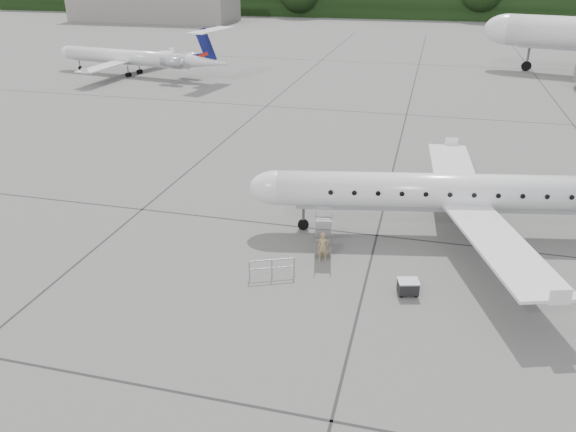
% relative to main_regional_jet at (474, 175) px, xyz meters
% --- Properties ---
extents(ground, '(320.00, 320.00, 0.00)m').
position_rel_main_regional_jet_xyz_m(ground, '(-0.85, -6.39, -3.55)').
color(ground, slate).
rests_on(ground, ground).
extents(treeline, '(260.00, 4.00, 8.00)m').
position_rel_main_regional_jet_xyz_m(treeline, '(-0.85, 123.61, 0.45)').
color(treeline, black).
rests_on(treeline, ground).
extents(main_regional_jet, '(31.01, 24.93, 7.09)m').
position_rel_main_regional_jet_xyz_m(main_regional_jet, '(0.00, 0.00, 0.00)').
color(main_regional_jet, silver).
rests_on(main_regional_jet, ground).
extents(airstair, '(1.31, 2.55, 2.22)m').
position_rel_main_regional_jet_xyz_m(airstair, '(-7.59, -3.81, -2.44)').
color(airstair, silver).
rests_on(airstair, ground).
extents(passenger, '(0.61, 0.43, 1.60)m').
position_rel_main_regional_jet_xyz_m(passenger, '(-7.33, -5.15, -2.75)').
color(passenger, '#947C50').
rests_on(passenger, ground).
extents(safety_railing, '(2.05, 0.95, 1.00)m').
position_rel_main_regional_jet_xyz_m(safety_railing, '(-9.42, -7.45, -3.05)').
color(safety_railing, gray).
rests_on(safety_railing, ground).
extents(baggage_cart, '(1.07, 0.95, 0.79)m').
position_rel_main_regional_jet_xyz_m(baggage_cart, '(-2.87, -7.32, -3.15)').
color(baggage_cart, black).
rests_on(baggage_cart, ground).
extents(bg_regional_left, '(27.39, 21.68, 6.51)m').
position_rel_main_regional_jet_xyz_m(bg_regional_left, '(-42.36, 38.40, -0.29)').
color(bg_regional_left, silver).
rests_on(bg_regional_left, ground).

